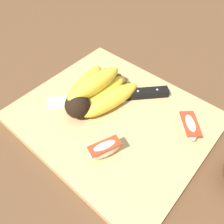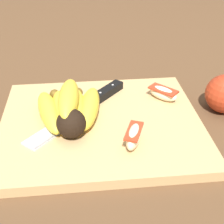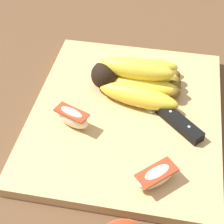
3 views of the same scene
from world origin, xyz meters
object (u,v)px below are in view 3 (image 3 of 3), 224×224
at_px(apple_wedge_middle, 72,117).
at_px(chefs_knife, 160,108).
at_px(banana_bunch, 135,79).
at_px(apple_wedge_near, 156,176).

bearing_deg(apple_wedge_middle, chefs_knife, -66.19).
relative_size(banana_bunch, chefs_knife, 0.76).
bearing_deg(chefs_knife, banana_bunch, 46.99).
xyz_separation_m(banana_bunch, apple_wedge_near, (-0.20, -0.06, -0.01)).
distance_m(chefs_knife, apple_wedge_middle, 0.16).
bearing_deg(banana_bunch, chefs_knife, -133.01).
height_order(chefs_knife, apple_wedge_near, apple_wedge_near).
distance_m(chefs_knife, apple_wedge_near, 0.15).
bearing_deg(apple_wedge_middle, apple_wedge_near, -120.39).
bearing_deg(apple_wedge_near, chefs_knife, 3.24).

